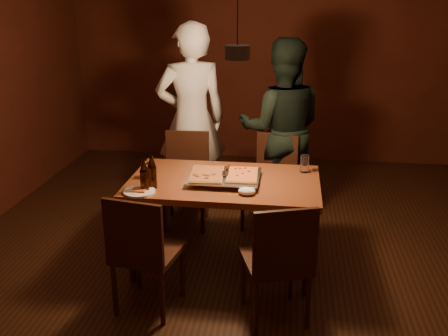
# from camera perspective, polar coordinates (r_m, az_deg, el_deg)

# --- Properties ---
(room_shell) EXTENTS (6.00, 6.00, 6.00)m
(room_shell) POSITION_cam_1_polar(r_m,az_deg,el_deg) (3.68, 1.48, 7.66)
(room_shell) COLOR #3C1C10
(room_shell) RESTS_ON ground
(dining_table) EXTENTS (1.50, 0.90, 0.75)m
(dining_table) POSITION_cam_1_polar(r_m,az_deg,el_deg) (3.97, 0.00, -2.36)
(dining_table) COLOR brown
(dining_table) RESTS_ON floor
(chair_far_left) EXTENTS (0.45, 0.45, 0.49)m
(chair_far_left) POSITION_cam_1_polar(r_m,az_deg,el_deg) (4.82, -4.31, -0.19)
(chair_far_left) COLOR #38190F
(chair_far_left) RESTS_ON floor
(chair_far_right) EXTENTS (0.54, 0.54, 0.49)m
(chair_far_right) POSITION_cam_1_polar(r_m,az_deg,el_deg) (4.76, 5.56, -0.53)
(chair_far_right) COLOR #38190F
(chair_far_right) RESTS_ON floor
(chair_near_left) EXTENTS (0.49, 0.49, 0.49)m
(chair_near_left) POSITION_cam_1_polar(r_m,az_deg,el_deg) (3.46, -9.40, -8.62)
(chair_near_left) COLOR #38190F
(chair_near_left) RESTS_ON floor
(chair_near_right) EXTENTS (0.53, 0.53, 0.49)m
(chair_near_right) POSITION_cam_1_polar(r_m,az_deg,el_deg) (3.33, 6.39, -9.70)
(chair_near_right) COLOR #38190F
(chair_near_right) RESTS_ON floor
(pizza_tray) EXTENTS (0.59, 0.50, 0.05)m
(pizza_tray) POSITION_cam_1_polar(r_m,az_deg,el_deg) (3.91, 0.05, -1.18)
(pizza_tray) COLOR silver
(pizza_tray) RESTS_ON dining_table
(pizza_meat) EXTENTS (0.28, 0.42, 0.02)m
(pizza_meat) POSITION_cam_1_polar(r_m,az_deg,el_deg) (3.91, -1.94, -0.69)
(pizza_meat) COLOR maroon
(pizza_meat) RESTS_ON pizza_tray
(pizza_cheese) EXTENTS (0.25, 0.38, 0.02)m
(pizza_cheese) POSITION_cam_1_polar(r_m,az_deg,el_deg) (3.90, 2.12, -0.76)
(pizza_cheese) COLOR gold
(pizza_cheese) RESTS_ON pizza_tray
(spatula) EXTENTS (0.09, 0.24, 0.04)m
(spatula) POSITION_cam_1_polar(r_m,az_deg,el_deg) (3.91, 0.14, -0.60)
(spatula) COLOR silver
(spatula) RESTS_ON pizza_tray
(beer_bottle_a) EXTENTS (0.06, 0.06, 0.25)m
(beer_bottle_a) POSITION_cam_1_polar(r_m,az_deg,el_deg) (3.73, -9.10, -0.89)
(beer_bottle_a) COLOR black
(beer_bottle_a) RESTS_ON dining_table
(beer_bottle_b) EXTENTS (0.07, 0.07, 0.26)m
(beer_bottle_b) POSITION_cam_1_polar(r_m,az_deg,el_deg) (3.78, -8.23, -0.43)
(beer_bottle_b) COLOR black
(beer_bottle_b) RESTS_ON dining_table
(water_glass_left) EXTENTS (0.08, 0.08, 0.13)m
(water_glass_left) POSITION_cam_1_polar(r_m,az_deg,el_deg) (3.99, -8.44, -0.34)
(water_glass_left) COLOR silver
(water_glass_left) RESTS_ON dining_table
(water_glass_right) EXTENTS (0.07, 0.07, 0.15)m
(water_glass_right) POSITION_cam_1_polar(r_m,az_deg,el_deg) (4.15, 9.20, 0.49)
(water_glass_right) COLOR silver
(water_glass_right) RESTS_ON dining_table
(plate_slice) EXTENTS (0.24, 0.24, 0.03)m
(plate_slice) POSITION_cam_1_polar(r_m,az_deg,el_deg) (3.75, -9.65, -2.66)
(plate_slice) COLOR white
(plate_slice) RESTS_ON dining_table
(napkin) EXTENTS (0.13, 0.10, 0.05)m
(napkin) POSITION_cam_1_polar(r_m,az_deg,el_deg) (3.66, 2.62, -2.66)
(napkin) COLOR white
(napkin) RESTS_ON dining_table
(diner_white) EXTENTS (0.81, 0.67, 1.91)m
(diner_white) POSITION_cam_1_polar(r_m,az_deg,el_deg) (5.01, -3.75, 5.52)
(diner_white) COLOR white
(diner_white) RESTS_ON floor
(diner_dark) EXTENTS (0.89, 0.71, 1.76)m
(diner_dark) POSITION_cam_1_polar(r_m,az_deg,el_deg) (4.96, 6.57, 4.45)
(diner_dark) COLOR black
(diner_dark) RESTS_ON floor
(pendant_lamp) EXTENTS (0.18, 0.18, 1.10)m
(pendant_lamp) POSITION_cam_1_polar(r_m,az_deg,el_deg) (3.63, 1.53, 13.24)
(pendant_lamp) COLOR black
(pendant_lamp) RESTS_ON ceiling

